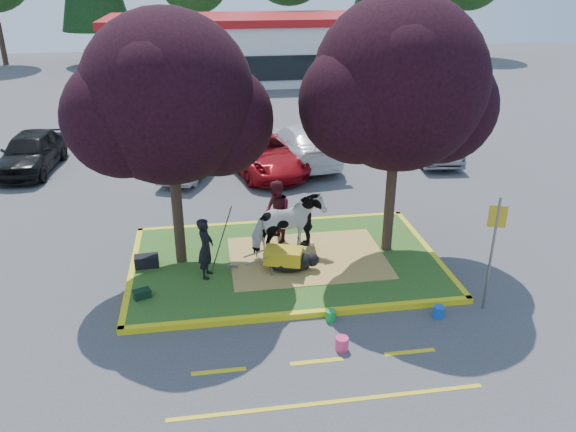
{
  "coord_description": "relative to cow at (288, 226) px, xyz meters",
  "views": [
    {
      "loc": [
        -2.02,
        -13.32,
        7.39
      ],
      "look_at": [
        0.14,
        0.5,
        1.21
      ],
      "focal_mm": 35.0,
      "sensor_mm": 36.0,
      "label": 1
    }
  ],
  "objects": [
    {
      "name": "cow",
      "position": [
        0.0,
        0.0,
        0.0
      ],
      "size": [
        2.2,
        1.6,
        1.69
      ],
      "primitive_type": "imported",
      "rotation": [
        0.0,
        0.0,
        1.96
      ],
      "color": "white",
      "rests_on": "median_island"
    },
    {
      "name": "car_red",
      "position": [
        0.12,
        7.45,
        -0.27
      ],
      "size": [
        3.74,
        5.68,
        1.45
      ],
      "primitive_type": "imported",
      "rotation": [
        0.0,
        0.0,
        0.27
      ],
      "color": "#A20D15",
      "rests_on": "ground"
    },
    {
      "name": "tree_purple_left",
      "position": [
        -2.89,
        0.04,
        3.36
      ],
      "size": [
        5.06,
        4.2,
        6.51
      ],
      "color": "black",
      "rests_on": "median_island"
    },
    {
      "name": "car_black",
      "position": [
        -8.88,
        8.93,
        -0.22
      ],
      "size": [
        2.18,
        4.7,
        1.56
      ],
      "primitive_type": "imported",
      "rotation": [
        0.0,
        0.0,
        -0.08
      ],
      "color": "black",
      "rests_on": "ground"
    },
    {
      "name": "fire_lane_stripe_a",
      "position": [
        -2.11,
        -4.54,
        -0.99
      ],
      "size": [
        1.1,
        0.12,
        0.01
      ],
      "primitive_type": "cube",
      "color": "yellow",
      "rests_on": "ground"
    },
    {
      "name": "gear_bag_dark",
      "position": [
        -3.81,
        -0.16,
        -0.69
      ],
      "size": [
        0.64,
        0.38,
        0.32
      ],
      "primitive_type": "cube",
      "rotation": [
        0.0,
        0.0,
        0.07
      ],
      "color": "black",
      "rests_on": "median_island"
    },
    {
      "name": "car_white",
      "position": [
        1.91,
        8.41,
        -0.21
      ],
      "size": [
        2.84,
        5.65,
        1.57
      ],
      "primitive_type": "imported",
      "rotation": [
        0.0,
        0.0,
        3.26
      ],
      "color": "white",
      "rests_on": "ground"
    },
    {
      "name": "tree_purple_right",
      "position": [
        2.81,
        -0.16,
        3.57
      ],
      "size": [
        5.3,
        4.4,
        6.82
      ],
      "color": "black",
      "rests_on": "median_island"
    },
    {
      "name": "bucket_green",
      "position": [
        0.5,
        -3.14,
        -0.87
      ],
      "size": [
        0.27,
        0.27,
        0.26
      ],
      "primitive_type": "cylinder",
      "rotation": [
        0.0,
        0.0,
        -0.15
      ],
      "color": "green",
      "rests_on": "ground"
    },
    {
      "name": "fire_lane_stripe_b",
      "position": [
        -0.11,
        -4.54,
        -0.99
      ],
      "size": [
        1.1,
        0.12,
        0.01
      ],
      "primitive_type": "cube",
      "color": "yellow",
      "rests_on": "ground"
    },
    {
      "name": "wheelbarrow",
      "position": [
        -0.26,
        -0.98,
        -0.4
      ],
      "size": [
        1.71,
        0.84,
        0.65
      ],
      "rotation": [
        0.0,
        0.0,
        -0.31
      ],
      "color": "black",
      "rests_on": "median_island"
    },
    {
      "name": "fire_lane_stripe_c",
      "position": [
        1.89,
        -4.54,
        -0.99
      ],
      "size": [
        1.1,
        0.12,
        0.01
      ],
      "primitive_type": "cube",
      "color": "yellow",
      "rests_on": "ground"
    },
    {
      "name": "ground",
      "position": [
        -0.11,
        -0.34,
        -0.99
      ],
      "size": [
        90.0,
        90.0,
        0.0
      ],
      "primitive_type": "plane",
      "color": "#424244",
      "rests_on": "ground"
    },
    {
      "name": "straw_bedding",
      "position": [
        0.49,
        -0.34,
        -0.84
      ],
      "size": [
        4.2,
        3.0,
        0.01
      ],
      "primitive_type": "cube",
      "color": "tan",
      "rests_on": "median_island"
    },
    {
      "name": "calf",
      "position": [
        -0.08,
        -0.96,
        -0.59
      ],
      "size": [
        1.32,
        0.95,
        0.51
      ],
      "primitive_type": "ellipsoid",
      "rotation": [
        0.0,
        0.0,
        0.26
      ],
      "color": "black",
      "rests_on": "median_island"
    },
    {
      "name": "bucket_blue",
      "position": [
        2.99,
        -3.39,
        -0.85
      ],
      "size": [
        0.28,
        0.28,
        0.28
      ],
      "primitive_type": "cylinder",
      "rotation": [
        0.0,
        0.0,
        -0.09
      ],
      "color": "blue",
      "rests_on": "ground"
    },
    {
      "name": "visitor_b",
      "position": [
        0.63,
        0.46,
        -0.22
      ],
      "size": [
        0.56,
        0.79,
        1.25
      ],
      "primitive_type": "imported",
      "rotation": [
        0.0,
        0.0,
        -1.96
      ],
      "color": "black",
      "rests_on": "median_island"
    },
    {
      "name": "car_silver",
      "position": [
        -2.67,
        7.3,
        -0.37
      ],
      "size": [
        2.62,
        4.03,
        1.25
      ],
      "primitive_type": "imported",
      "rotation": [
        0.0,
        0.0,
        2.77
      ],
      "color": "#A4A8AC",
      "rests_on": "ground"
    },
    {
      "name": "visitor_a",
      "position": [
        -0.19,
        0.78,
        0.07
      ],
      "size": [
        0.89,
        1.04,
        1.83
      ],
      "primitive_type": "imported",
      "rotation": [
        0.0,
        0.0,
        -1.32
      ],
      "color": "#48141C",
      "rests_on": "median_island"
    },
    {
      "name": "curb_near",
      "position": [
        -0.11,
        -2.92,
        -0.92
      ],
      "size": [
        8.3,
        0.16,
        0.15
      ],
      "primitive_type": "cube",
      "color": "yellow",
      "rests_on": "ground"
    },
    {
      "name": "curb_far",
      "position": [
        -0.11,
        2.24,
        -0.92
      ],
      "size": [
        8.3,
        0.16,
        0.15
      ],
      "primitive_type": "cube",
      "color": "yellow",
      "rests_on": "ground"
    },
    {
      "name": "car_grey",
      "position": [
        7.34,
        8.04,
        -0.24
      ],
      "size": [
        2.04,
        4.7,
        1.5
      ],
      "primitive_type": "imported",
      "rotation": [
        0.0,
        0.0,
        -0.1
      ],
      "color": "slate",
      "rests_on": "ground"
    },
    {
      "name": "median_island",
      "position": [
        -0.11,
        -0.34,
        -0.92
      ],
      "size": [
        8.0,
        5.0,
        0.15
      ],
      "primitive_type": "cube",
      "color": "#26571B",
      "rests_on": "ground"
    },
    {
      "name": "curb_left",
      "position": [
        -4.19,
        -0.34,
        -0.92
      ],
      "size": [
        0.16,
        5.3,
        0.15
      ],
      "primitive_type": "cube",
      "color": "yellow",
      "rests_on": "ground"
    },
    {
      "name": "sign_post",
      "position": [
        4.19,
        -3.2,
        0.78
      ],
      "size": [
        0.38,
        0.17,
        2.83
      ],
      "rotation": [
        0.0,
        0.0,
        -0.35
      ],
      "color": "slate",
      "rests_on": "ground"
    },
    {
      "name": "bucket_pink",
      "position": [
        0.5,
        -4.23,
        -0.85
      ],
      "size": [
        0.31,
        0.31,
        0.3
      ],
      "primitive_type": "cylinder",
      "rotation": [
        0.0,
        0.0,
        0.12
      ],
      "color": "#EA3471",
      "rests_on": "ground"
    },
    {
      "name": "curb_right",
      "position": [
        3.97,
        -0.34,
        -0.92
      ],
      "size": [
        0.16,
        5.3,
        0.15
      ],
      "primitive_type": "cube",
      "color": "yellow",
      "rests_on": "ground"
    },
    {
      "name": "retail_building",
      "position": [
        1.89,
        27.64,
        1.26
      ],
      "size": [
        20.4,
        8.4,
        4.4
      ],
      "color": "silver",
      "rests_on": "ground"
    },
    {
      "name": "handler",
      "position": [
        -2.23,
        -0.92,
        -0.04
      ],
      "size": [
        0.51,
        0.66,
        1.6
      ],
      "primitive_type": "imported",
      "rotation": [
        0.0,
        0.0,
        1.33
      ],
      "color": "black",
      "rests_on": "median_island"
    },
    {
      "name": "gear_bag_green",
      "position": [
        -3.81,
        -1.73,
        -0.74
      ],
      "size": [
        0.46,
        0.38,
        0.21
      ],
      "primitive_type": "cube",
      "rotation": [
        0.0,
        0.0,
        0.38
      ],
      "color": "black",
      "rests_on": "median_island"
    },
    {
      "name": "fire_lane_long",
      "position": [
        -0.11,
        -5.74,
        -0.99
      ],
      "size": [
        6.0,
        0.1,
        0.01
      ],
      "primitive_type": "cube",
      "color": "yellow",
      "rests_on": "ground"
    }
  ]
}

